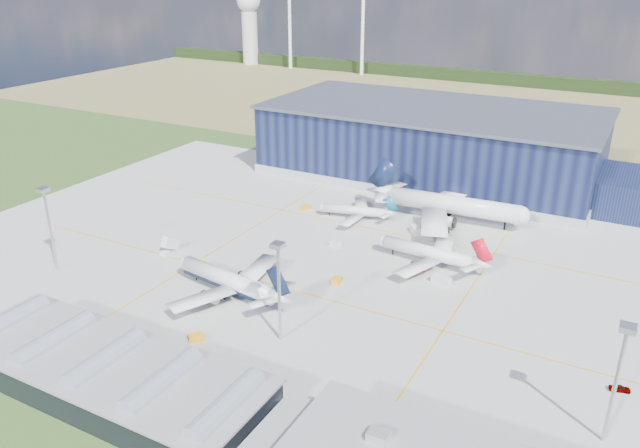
{
  "coord_description": "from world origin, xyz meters",
  "views": [
    {
      "loc": [
        72.48,
        -126.92,
        75.66
      ],
      "look_at": [
        -2.2,
        10.41,
        9.77
      ],
      "focal_mm": 35.0,
      "sensor_mm": 36.0,
      "label": 1
    }
  ],
  "objects_px": {
    "airliner_red": "(428,246)",
    "car_a": "(620,388)",
    "gse_tug_a": "(336,281)",
    "light_mast_center": "(279,276)",
    "airliner_widebody": "(453,195)",
    "hangar": "(438,146)",
    "gse_cart_b": "(335,244)",
    "gse_tug_b": "(196,337)",
    "airstair": "(171,246)",
    "light_mast_west": "(48,216)",
    "light_mast_east": "(620,365)",
    "gse_van_a": "(441,280)",
    "airliner_navy": "(227,272)",
    "gse_tug_c": "(305,208)",
    "airliner_regional": "(354,206)",
    "gse_van_b": "(415,230)"
  },
  "relations": [
    {
      "from": "light_mast_center",
      "to": "gse_tug_c",
      "type": "height_order",
      "value": "light_mast_center"
    },
    {
      "from": "airliner_regional",
      "to": "light_mast_east",
      "type": "bearing_deg",
      "value": 126.2
    },
    {
      "from": "airliner_regional",
      "to": "gse_tug_a",
      "type": "relative_size",
      "value": 8.02
    },
    {
      "from": "airliner_regional",
      "to": "airliner_widebody",
      "type": "bearing_deg",
      "value": -168.53
    },
    {
      "from": "gse_tug_b",
      "to": "car_a",
      "type": "xyz_separation_m",
      "value": [
        82.16,
        24.86,
        -0.03
      ]
    },
    {
      "from": "airliner_red",
      "to": "car_a",
      "type": "bearing_deg",
      "value": 150.63
    },
    {
      "from": "hangar",
      "to": "gse_tug_a",
      "type": "xyz_separation_m",
      "value": [
        6.12,
        -96.09,
        -10.94
      ]
    },
    {
      "from": "airliner_navy",
      "to": "gse_tug_c",
      "type": "relative_size",
      "value": 11.66
    },
    {
      "from": "light_mast_east",
      "to": "gse_van_b",
      "type": "xyz_separation_m",
      "value": [
        -59.63,
        68.2,
        -14.36
      ]
    },
    {
      "from": "gse_van_a",
      "to": "airliner_navy",
      "type": "bearing_deg",
      "value": 139.19
    },
    {
      "from": "light_mast_west",
      "to": "light_mast_east",
      "type": "bearing_deg",
      "value": 0.0
    },
    {
      "from": "hangar",
      "to": "airstair",
      "type": "height_order",
      "value": "hangar"
    },
    {
      "from": "gse_van_a",
      "to": "gse_van_b",
      "type": "height_order",
      "value": "gse_van_a"
    },
    {
      "from": "gse_tug_b",
      "to": "gse_cart_b",
      "type": "bearing_deg",
      "value": 126.17
    },
    {
      "from": "airliner_regional",
      "to": "gse_tug_a",
      "type": "xyz_separation_m",
      "value": [
        14.88,
        -41.29,
        -3.57
      ]
    },
    {
      "from": "hangar",
      "to": "light_mast_west",
      "type": "distance_m",
      "value": 139.77
    },
    {
      "from": "hangar",
      "to": "car_a",
      "type": "distance_m",
      "value": 131.94
    },
    {
      "from": "light_mast_east",
      "to": "car_a",
      "type": "relative_size",
      "value": 5.86
    },
    {
      "from": "airliner_widebody",
      "to": "gse_cart_b",
      "type": "distance_m",
      "value": 42.26
    },
    {
      "from": "airstair",
      "to": "car_a",
      "type": "xyz_separation_m",
      "value": [
        117.21,
        -7.37,
        -0.95
      ]
    },
    {
      "from": "gse_tug_b",
      "to": "airliner_navy",
      "type": "bearing_deg",
      "value": 147.28
    },
    {
      "from": "light_mast_center",
      "to": "car_a",
      "type": "xyz_separation_m",
      "value": [
        66.3,
        15.78,
        -14.76
      ]
    },
    {
      "from": "gse_van_b",
      "to": "airstair",
      "type": "bearing_deg",
      "value": 179.6
    },
    {
      "from": "light_mast_west",
      "to": "gse_tug_c",
      "type": "relative_size",
      "value": 7.18
    },
    {
      "from": "light_mast_east",
      "to": "gse_van_a",
      "type": "distance_m",
      "value": 60.63
    },
    {
      "from": "airliner_navy",
      "to": "gse_van_a",
      "type": "height_order",
      "value": "airliner_navy"
    },
    {
      "from": "airliner_navy",
      "to": "airliner_regional",
      "type": "height_order",
      "value": "airliner_navy"
    },
    {
      "from": "airliner_red",
      "to": "gse_tug_b",
      "type": "height_order",
      "value": "airliner_red"
    },
    {
      "from": "light_mast_west",
      "to": "airstair",
      "type": "bearing_deg",
      "value": 50.49
    },
    {
      "from": "airliner_red",
      "to": "gse_tug_a",
      "type": "relative_size",
      "value": 10.27
    },
    {
      "from": "gse_tug_b",
      "to": "light_mast_east",
      "type": "bearing_deg",
      "value": 46.91
    },
    {
      "from": "airstair",
      "to": "gse_cart_b",
      "type": "bearing_deg",
      "value": 36.38
    },
    {
      "from": "light_mast_center",
      "to": "gse_van_a",
      "type": "bearing_deg",
      "value": 61.06
    },
    {
      "from": "hangar",
      "to": "airstair",
      "type": "bearing_deg",
      "value": -113.27
    },
    {
      "from": "car_a",
      "to": "light_mast_east",
      "type": "bearing_deg",
      "value": 157.1
    },
    {
      "from": "airliner_navy",
      "to": "car_a",
      "type": "bearing_deg",
      "value": -168.37
    },
    {
      "from": "light_mast_center",
      "to": "gse_cart_b",
      "type": "xyz_separation_m",
      "value": [
        -11.51,
        48.38,
        -14.75
      ]
    },
    {
      "from": "car_a",
      "to": "airliner_widebody",
      "type": "bearing_deg",
      "value": 20.94
    },
    {
      "from": "gse_van_b",
      "to": "gse_tug_a",
      "type": "bearing_deg",
      "value": -138.33
    },
    {
      "from": "light_mast_center",
      "to": "airliner_widebody",
      "type": "distance_m",
      "value": 83.77
    },
    {
      "from": "hangar",
      "to": "gse_cart_b",
      "type": "height_order",
      "value": "hangar"
    },
    {
      "from": "airliner_red",
      "to": "gse_tug_b",
      "type": "relative_size",
      "value": 10.36
    },
    {
      "from": "light_mast_east",
      "to": "airliner_widebody",
      "type": "xyz_separation_m",
      "value": [
        -53.09,
        82.64,
        -6.79
      ]
    },
    {
      "from": "airliner_widebody",
      "to": "airliner_regional",
      "type": "relative_size",
      "value": 2.04
    },
    {
      "from": "car_a",
      "to": "light_mast_west",
      "type": "bearing_deg",
      "value": 78.42
    },
    {
      "from": "gse_van_a",
      "to": "airstair",
      "type": "height_order",
      "value": "airstair"
    },
    {
      "from": "airliner_red",
      "to": "gse_tug_b",
      "type": "bearing_deg",
      "value": 66.86
    },
    {
      "from": "gse_tug_b",
      "to": "gse_van_b",
      "type": "distance_m",
      "value": 80.15
    },
    {
      "from": "airliner_navy",
      "to": "gse_tug_c",
      "type": "xyz_separation_m",
      "value": [
        -11.52,
        58.22,
        -5.39
      ]
    },
    {
      "from": "airliner_red",
      "to": "gse_cart_b",
      "type": "bearing_deg",
      "value": 8.64
    }
  ]
}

